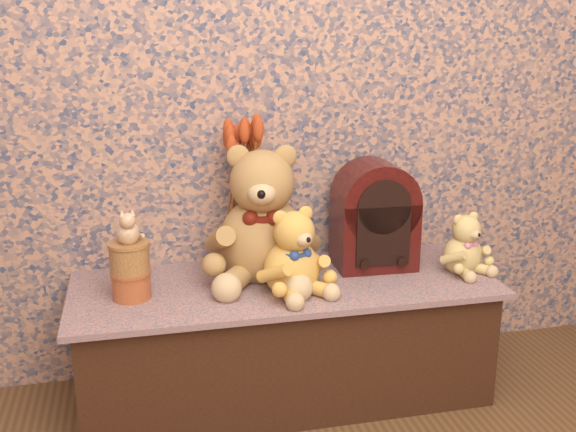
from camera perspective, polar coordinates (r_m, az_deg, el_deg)
The scene contains 10 objects.
display_shelf at distance 2.34m, azimuth -0.28°, elevation -10.27°, with size 1.39×0.54×0.42m, color #374D70.
teddy_large at distance 2.22m, azimuth -2.17°, elevation 0.75°, with size 0.38×0.46×0.48m, color #95643A, non-canonical shape.
teddy_medium at distance 2.12m, azimuth 0.32°, elevation -2.66°, with size 0.24×0.28×0.30m, color gold, non-canonical shape.
teddy_small at distance 2.38m, azimuth 14.55°, elevation -1.98°, with size 0.18×0.21×0.22m, color tan, non-canonical shape.
cathedral_radio at distance 2.36m, azimuth 7.30°, elevation 0.15°, with size 0.27×0.20×0.38m, color #3C0C0A, non-canonical shape.
ceramic_vase at distance 2.35m, azimuth -3.66°, elevation -2.12°, with size 0.12×0.12×0.19m, color tan.
dried_stalks at distance 2.27m, azimuth -3.80°, elevation 5.36°, with size 0.22×0.22×0.43m, color #BC431E, non-canonical shape.
biscuit_tin_lower at distance 2.16m, azimuth -13.06°, elevation -5.70°, with size 0.12×0.12×0.09m, color #C87F3A.
biscuit_tin_upper at distance 2.13m, azimuth -13.21°, elevation -3.44°, with size 0.12×0.12×0.09m, color tan.
cat_figurine at distance 2.10m, azimuth -13.39°, elevation -0.74°, with size 0.08×0.09×0.12m, color silver, non-canonical shape.
Camera 1 is at (-0.46, -0.80, 1.25)m, focal length 42.20 mm.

